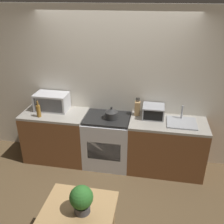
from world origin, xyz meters
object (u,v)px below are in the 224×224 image
at_px(stove_range, 107,141).
at_px(dining_table, 78,220).
at_px(bottle, 39,111).
at_px(microwave, 52,102).
at_px(kettle, 111,114).
at_px(toaster_oven, 153,112).

relative_size(stove_range, dining_table, 1.21).
distance_m(stove_range, bottle, 1.25).
height_order(stove_range, dining_table, stove_range).
height_order(stove_range, microwave, microwave).
relative_size(kettle, microwave, 0.38).
relative_size(kettle, bottle, 0.75).
relative_size(microwave, dining_table, 0.75).
relative_size(microwave, toaster_oven, 1.63).
height_order(microwave, dining_table, microwave).
height_order(bottle, dining_table, bottle).
bearing_deg(dining_table, bottle, 125.01).
bearing_deg(bottle, microwave, 69.70).
xyz_separation_m(microwave, dining_table, (1.05, -1.95, -0.41)).
distance_m(stove_range, toaster_oven, 0.93).
distance_m(microwave, bottle, 0.32).
height_order(kettle, dining_table, kettle).
xyz_separation_m(kettle, toaster_oven, (0.66, 0.16, 0.02)).
bearing_deg(microwave, stove_range, -6.87).
height_order(kettle, toaster_oven, same).
bearing_deg(stove_range, kettle, -20.50).
bearing_deg(microwave, kettle, -7.89).
distance_m(microwave, dining_table, 2.25).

